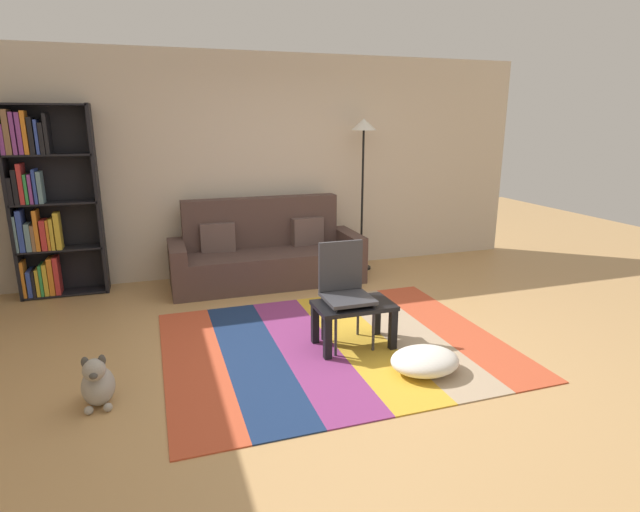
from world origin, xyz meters
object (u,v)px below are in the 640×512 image
Objects in this scene: standing_lamp at (363,145)px; folding_chair at (344,285)px; pouf at (425,361)px; bookshelf at (44,204)px; coffee_table at (354,313)px; dog at (98,383)px; couch at (266,255)px; tv_remote at (364,298)px.

folding_chair is at bearing -116.68° from standing_lamp.
pouf is 0.28× the size of standing_lamp.
pouf is 0.61× the size of folding_chair.
bookshelf is 3.11× the size of coffee_table.
bookshelf reaches higher than pouf.
dog is at bearing 172.41° from pouf.
couch is at bearing -173.28° from standing_lamp.
tv_remote is (-0.89, -2.14, -1.20)m from standing_lamp.
coffee_table is 0.74× the size of folding_chair.
folding_chair reaches higher than coffee_table.
pouf is 0.94m from folding_chair.
bookshelf reaches higher than folding_chair.
dog is at bearing -76.25° from bookshelf.
bookshelf is at bearing 173.25° from couch.
folding_chair is (1.98, 0.42, 0.37)m from dog.
bookshelf is 5.24× the size of dog.
bookshelf is (-2.37, 0.28, 0.69)m from couch.
pouf is 1.37× the size of dog.
couch reaches higher than folding_chair.
dog is at bearing -126.06° from couch.
standing_lamp is at bearing 6.72° from couch.
coffee_table is 0.17m from tv_remote.
pouf is 0.79m from tv_remote.
couch is 3.37× the size of coffee_table.
standing_lamp reaches higher than folding_chair.
pouf is (3.01, -2.96, -0.93)m from bookshelf.
pouf is 3.27m from standing_lamp.
folding_chair is at bearing 12.12° from dog.
coffee_table is 2.75m from standing_lamp.
tv_remote is at bearing 107.97° from pouf.
folding_chair is (2.62, -2.22, -0.50)m from bookshelf.
tv_remote is at bearing 10.02° from dog.
coffee_table is 0.35× the size of standing_lamp.
folding_chair is at bearing 111.43° from coffee_table.
standing_lamp reaches higher than dog.
coffee_table is 0.74m from pouf.
couch is 4.14× the size of pouf.
pouf is (0.34, -0.63, -0.21)m from coffee_table.
tv_remote reaches higher than coffee_table.
dog is at bearing -171.28° from coffee_table.
coffee_table is 2.05m from dog.
couch is 15.07× the size of tv_remote.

